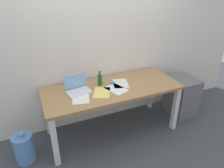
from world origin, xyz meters
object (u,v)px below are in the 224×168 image
(beer_bottle, at_px, (100,79))
(computer_mouse, at_px, (112,82))
(laptop_left, at_px, (77,88))
(water_cooler_jug, at_px, (24,148))
(filing_cabinet, at_px, (181,96))
(desk, at_px, (112,93))

(beer_bottle, height_order, computer_mouse, beer_bottle)
(laptop_left, relative_size, computer_mouse, 3.37)
(computer_mouse, bearing_deg, laptop_left, -158.27)
(beer_bottle, distance_m, computer_mouse, 0.19)
(water_cooler_jug, bearing_deg, laptop_left, 12.47)
(laptop_left, height_order, filing_cabinet, laptop_left)
(desk, relative_size, filing_cabinet, 2.94)
(desk, relative_size, water_cooler_jug, 4.37)
(laptop_left, bearing_deg, computer_mouse, 3.67)
(computer_mouse, distance_m, water_cooler_jug, 1.44)
(water_cooler_jug, bearing_deg, filing_cabinet, 1.79)
(laptop_left, height_order, water_cooler_jug, laptop_left)
(computer_mouse, relative_size, water_cooler_jug, 0.23)
(desk, bearing_deg, water_cooler_jug, -175.53)
(beer_bottle, relative_size, water_cooler_jug, 0.52)
(laptop_left, relative_size, water_cooler_jug, 0.77)
(water_cooler_jug, distance_m, filing_cabinet, 2.53)
(desk, bearing_deg, computer_mouse, 64.50)
(laptop_left, bearing_deg, desk, -9.13)
(water_cooler_jug, bearing_deg, desk, 4.47)
(desk, distance_m, computer_mouse, 0.16)
(desk, relative_size, beer_bottle, 8.34)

